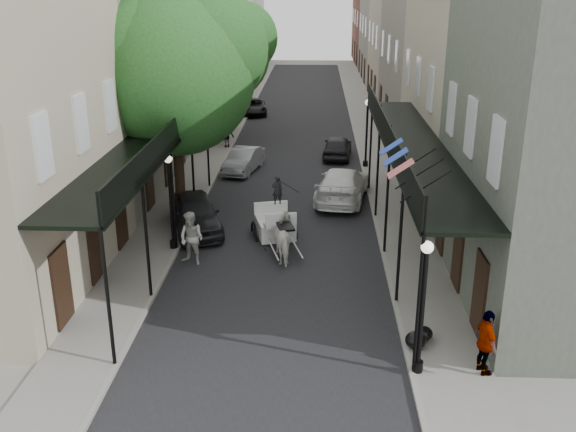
# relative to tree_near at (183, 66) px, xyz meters

# --- Properties ---
(ground) EXTENTS (140.00, 140.00, 0.00)m
(ground) POSITION_rel_tree_near_xyz_m (4.20, -10.18, -6.49)
(ground) COLOR gray
(ground) RESTS_ON ground
(road) EXTENTS (8.00, 90.00, 0.01)m
(road) POSITION_rel_tree_near_xyz_m (4.20, 9.82, -6.48)
(road) COLOR black
(road) RESTS_ON ground
(sidewalk_left) EXTENTS (2.20, 90.00, 0.12)m
(sidewalk_left) POSITION_rel_tree_near_xyz_m (-0.80, 9.82, -6.43)
(sidewalk_left) COLOR gray
(sidewalk_left) RESTS_ON ground
(sidewalk_right) EXTENTS (2.20, 90.00, 0.12)m
(sidewalk_right) POSITION_rel_tree_near_xyz_m (9.20, 9.82, -6.43)
(sidewalk_right) COLOR gray
(sidewalk_right) RESTS_ON ground
(building_row_left) EXTENTS (5.00, 80.00, 10.50)m
(building_row_left) POSITION_rel_tree_near_xyz_m (-4.40, 19.82, -1.24)
(building_row_left) COLOR #A19581
(building_row_left) RESTS_ON ground
(building_row_right) EXTENTS (5.00, 80.00, 10.50)m
(building_row_right) POSITION_rel_tree_near_xyz_m (12.80, 19.82, -1.24)
(building_row_right) COLOR slate
(building_row_right) RESTS_ON ground
(gallery_left) EXTENTS (2.20, 18.05, 4.88)m
(gallery_left) POSITION_rel_tree_near_xyz_m (-0.59, -3.20, -2.44)
(gallery_left) COLOR black
(gallery_left) RESTS_ON sidewalk_left
(gallery_right) EXTENTS (2.20, 18.05, 4.88)m
(gallery_right) POSITION_rel_tree_near_xyz_m (8.99, -3.20, -2.44)
(gallery_right) COLOR black
(gallery_right) RESTS_ON sidewalk_right
(tree_near) EXTENTS (7.31, 6.80, 9.63)m
(tree_near) POSITION_rel_tree_near_xyz_m (0.00, 0.00, 0.00)
(tree_near) COLOR #382619
(tree_near) RESTS_ON sidewalk_left
(tree_far) EXTENTS (6.45, 6.00, 8.61)m
(tree_far) POSITION_rel_tree_near_xyz_m (-0.05, 14.00, -0.65)
(tree_far) COLOR #382619
(tree_far) RESTS_ON sidewalk_left
(lamppost_right_near) EXTENTS (0.32, 0.32, 3.71)m
(lamppost_right_near) POSITION_rel_tree_near_xyz_m (8.30, -12.18, -4.44)
(lamppost_right_near) COLOR black
(lamppost_right_near) RESTS_ON sidewalk_right
(lamppost_left) EXTENTS (0.32, 0.32, 3.71)m
(lamppost_left) POSITION_rel_tree_near_xyz_m (0.10, -4.18, -4.44)
(lamppost_left) COLOR black
(lamppost_left) RESTS_ON sidewalk_left
(lamppost_right_far) EXTENTS (0.32, 0.32, 3.71)m
(lamppost_right_far) POSITION_rel_tree_near_xyz_m (8.30, 7.82, -4.44)
(lamppost_right_far) COLOR black
(lamppost_right_far) RESTS_ON sidewalk_right
(horse) EXTENTS (1.36, 2.12, 1.65)m
(horse) POSITION_rel_tree_near_xyz_m (4.47, -4.75, -5.66)
(horse) COLOR white
(horse) RESTS_ON ground
(carriage) EXTENTS (2.08, 2.71, 2.77)m
(carriage) POSITION_rel_tree_near_xyz_m (3.82, -2.26, -5.41)
(carriage) COLOR black
(carriage) RESTS_ON ground
(pedestrian_walking) EXTENTS (1.19, 1.09, 1.99)m
(pedestrian_walking) POSITION_rel_tree_near_xyz_m (1.05, -5.36, -5.49)
(pedestrian_walking) COLOR #B9BAB0
(pedestrian_walking) RESTS_ON ground
(pedestrian_sidewalk_left) EXTENTS (1.17, 0.99, 1.58)m
(pedestrian_sidewalk_left) POSITION_rel_tree_near_xyz_m (-0.00, 11.87, -5.58)
(pedestrian_sidewalk_left) COLOR gray
(pedestrian_sidewalk_left) RESTS_ON sidewalk_left
(pedestrian_sidewalk_right) EXTENTS (0.65, 1.13, 1.81)m
(pedestrian_sidewalk_right) POSITION_rel_tree_near_xyz_m (10.00, -12.18, -5.46)
(pedestrian_sidewalk_right) COLOR gray
(pedestrian_sidewalk_right) RESTS_ON sidewalk_right
(car_left_near) EXTENTS (3.11, 4.84, 1.54)m
(car_left_near) POSITION_rel_tree_near_xyz_m (0.60, -2.05, -5.72)
(car_left_near) COLOR black
(car_left_near) RESTS_ON ground
(car_left_mid) EXTENTS (2.12, 4.06, 1.27)m
(car_left_mid) POSITION_rel_tree_near_xyz_m (1.60, 6.86, -5.85)
(car_left_mid) COLOR gray
(car_left_mid) RESTS_ON ground
(car_left_far) EXTENTS (2.52, 4.46, 1.17)m
(car_left_far) POSITION_rel_tree_near_xyz_m (0.60, 22.99, -5.90)
(car_left_far) COLOR black
(car_left_far) RESTS_ON ground
(car_right_near) EXTENTS (2.98, 5.59, 1.54)m
(car_right_near) POSITION_rel_tree_near_xyz_m (6.80, 2.21, -5.72)
(car_right_near) COLOR white
(car_right_near) RESTS_ON ground
(car_right_far) EXTENTS (1.93, 4.03, 1.33)m
(car_right_far) POSITION_rel_tree_near_xyz_m (6.80, 10.07, -5.82)
(car_right_far) COLOR black
(car_right_far) RESTS_ON ground
(trash_bags) EXTENTS (0.85, 1.00, 0.50)m
(trash_bags) POSITION_rel_tree_near_xyz_m (8.51, -10.87, -6.14)
(trash_bags) COLOR black
(trash_bags) RESTS_ON sidewalk_right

